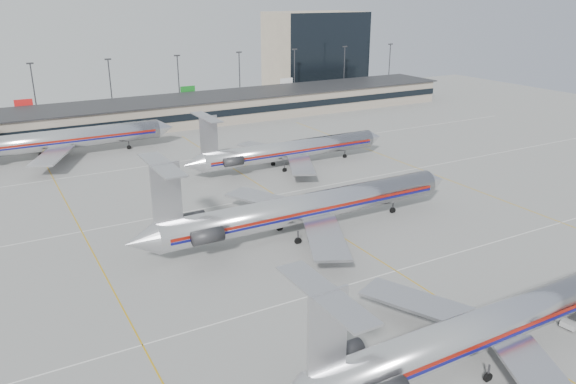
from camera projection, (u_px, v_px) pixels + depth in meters
ground at (459, 311)px, 57.51m from camera, size 260.00×260.00×0.00m
apron_markings at (396, 271)px, 65.72m from camera, size 160.00×0.15×0.02m
terminal at (164, 113)px, 136.93m from camera, size 162.00×17.00×6.25m
light_mast_row at (146, 83)px, 146.64m from camera, size 163.60×0.40×15.28m
distant_building at (315, 51)px, 187.09m from camera, size 30.00×20.00×25.00m
jet_foreground at (487, 326)px, 48.74m from camera, size 44.60×26.26×11.67m
jet_second_row at (302, 208)px, 74.70m from camera, size 48.77×28.72×12.77m
jet_third_row at (288, 150)px, 103.78m from camera, size 41.59×25.58×11.37m
jet_back_row at (52, 140)px, 108.97m from camera, size 47.01×28.91×12.85m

